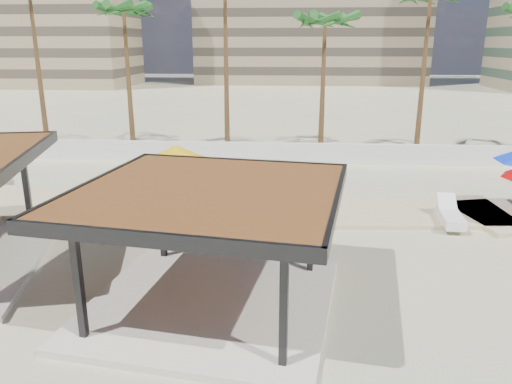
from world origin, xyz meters
TOP-DOWN VIEW (x-y plane):
  - ground at (0.00, 0.00)m, footprint 200.00×200.00m
  - promenade at (2.00, 7.67)m, footprint 44.45×7.97m
  - boundary_wall at (0.00, 16.00)m, footprint 56.00×0.30m
  - pavilion_central at (-0.95, -0.83)m, footprint 7.55×7.55m
  - umbrella_b at (-3.30, 5.80)m, footprint 4.26×4.26m
  - lounger_a at (-3.59, 9.24)m, footprint 0.78×1.95m
  - lounger_b at (7.35, 5.85)m, footprint 0.89×2.30m
  - palm_c at (-9.00, 18.10)m, footprint 3.00×3.00m
  - palm_e at (3.00, 18.40)m, footprint 3.00×3.00m
  - palm_f at (9.00, 18.60)m, footprint 3.00×3.00m

SIDE VIEW (x-z plane):
  - ground at x=0.00m, z-range 0.00..0.00m
  - promenade at x=2.00m, z-range -0.06..0.18m
  - lounger_a at x=-3.59m, z-range -0.01..0.72m
  - lounger_b at x=7.35m, z-range -0.04..0.81m
  - boundary_wall at x=0.00m, z-range 0.00..1.20m
  - pavilion_central at x=-0.95m, z-range 0.32..3.67m
  - umbrella_b at x=-3.30m, z-range 1.22..4.10m
  - palm_e at x=3.00m, z-range 3.32..12.24m
  - palm_c at x=-9.00m, z-range 3.60..13.16m
  - palm_f at x=9.00m, z-range 3.92..14.21m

